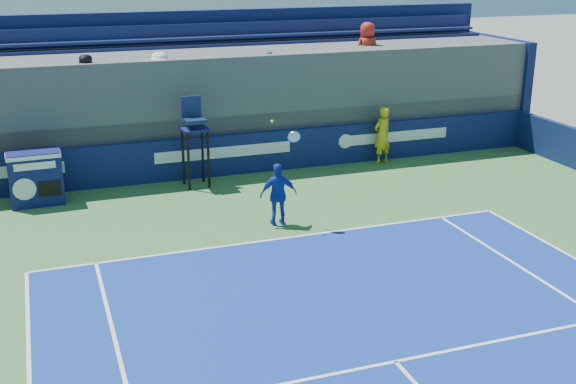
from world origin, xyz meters
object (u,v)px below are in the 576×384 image
object	(u,v)px
match_clock	(35,177)
ball_person	(382,135)
umpire_chair	(194,132)
tennis_player	(279,194)

from	to	relation	value
match_clock	ball_person	bearing A→B (deg)	2.77
match_clock	umpire_chair	world-z (taller)	umpire_chair
ball_person	tennis_player	bearing A→B (deg)	21.93
match_clock	umpire_chair	xyz separation A→B (m)	(4.19, 0.16, 0.79)
umpire_chair	match_clock	bearing A→B (deg)	-177.84
umpire_chair	ball_person	bearing A→B (deg)	3.20
ball_person	tennis_player	xyz separation A→B (m)	(-4.68, -3.96, -0.11)
match_clock	tennis_player	world-z (taller)	tennis_player
match_clock	umpire_chair	distance (m)	4.26
tennis_player	ball_person	bearing A→B (deg)	40.19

